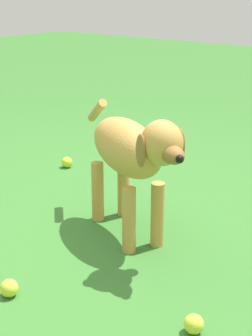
# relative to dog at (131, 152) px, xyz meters

# --- Properties ---
(ground) EXTENTS (14.00, 14.00, 0.00)m
(ground) POSITION_rel_dog_xyz_m (-0.18, 0.22, -0.39)
(ground) COLOR #38722D
(dog) EXTENTS (0.46, 0.80, 0.60)m
(dog) POSITION_rel_dog_xyz_m (0.00, 0.00, 0.00)
(dog) COLOR #C69347
(dog) RESTS_ON ground
(tennis_ball_0) EXTENTS (0.07, 0.07, 0.07)m
(tennis_ball_0) POSITION_rel_dog_xyz_m (0.48, 0.87, -0.36)
(tennis_ball_0) COLOR #CAD933
(tennis_ball_0) RESTS_ON ground
(tennis_ball_1) EXTENTS (0.07, 0.07, 0.07)m
(tennis_ball_1) POSITION_rel_dog_xyz_m (-0.65, 0.05, -0.36)
(tennis_ball_1) COLOR #D3E03C
(tennis_ball_1) RESTS_ON ground
(tennis_ball_2) EXTENTS (0.07, 0.07, 0.07)m
(tennis_ball_2) POSITION_rel_dog_xyz_m (-0.42, -0.58, -0.36)
(tennis_ball_2) COLOR #CCDD3E
(tennis_ball_2) RESTS_ON ground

